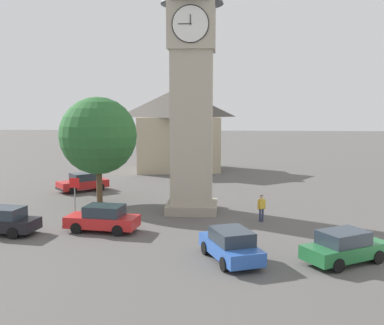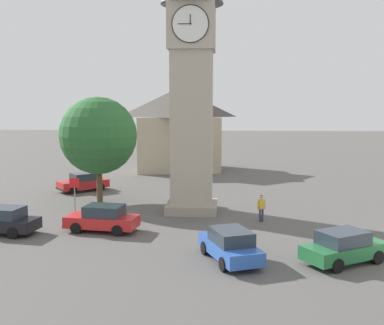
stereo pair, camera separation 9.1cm
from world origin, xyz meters
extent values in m
plane|color=#565451|center=(0.00, 0.00, 0.00)|extent=(200.00, 200.00, 0.00)
cube|color=gray|center=(0.00, 0.00, 0.30)|extent=(3.39, 3.39, 0.60)
cube|color=#ADA38E|center=(0.00, 0.00, 5.67)|extent=(2.71, 2.71, 10.14)
cube|color=#ADA38E|center=(0.00, 0.00, 12.23)|extent=(3.04, 3.04, 2.99)
cylinder|color=white|center=(0.00, 1.55, 12.23)|extent=(2.28, 0.04, 2.28)
torus|color=black|center=(0.00, 1.56, 12.23)|extent=(2.34, 0.06, 2.34)
cube|color=black|center=(0.00, 1.59, 12.48)|extent=(0.05, 0.02, 0.64)
cube|color=black|center=(0.34, 1.59, 12.23)|extent=(0.87, 0.02, 0.04)
cylinder|color=white|center=(0.00, -1.55, 12.23)|extent=(2.28, 0.04, 2.28)
torus|color=black|center=(0.00, -1.56, 12.23)|extent=(2.34, 0.06, 2.34)
cube|color=red|center=(9.70, -6.90, 0.59)|extent=(4.22, 3.96, 0.64)
cube|color=#28333D|center=(9.59, -6.99, 1.21)|extent=(2.61, 2.55, 0.64)
cylinder|color=black|center=(10.11, -5.49, 0.32)|extent=(0.63, 0.58, 0.64)
cylinder|color=black|center=(11.16, -6.70, 0.32)|extent=(0.63, 0.58, 0.64)
cylinder|color=black|center=(8.25, -7.09, 0.32)|extent=(0.63, 0.58, 0.64)
cylinder|color=black|center=(9.29, -8.30, 0.32)|extent=(0.63, 0.58, 0.64)
cube|color=black|center=(11.23, -5.58, 0.37)|extent=(1.18, 1.34, 0.16)
cube|color=black|center=(10.36, 6.32, 0.59)|extent=(4.31, 2.29, 0.64)
cube|color=#28333D|center=(10.21, 6.34, 1.21)|extent=(2.31, 1.85, 0.64)
cylinder|color=black|center=(9.26, 7.29, 0.32)|extent=(0.67, 0.31, 0.64)
cylinder|color=black|center=(9.02, 5.71, 0.32)|extent=(0.67, 0.31, 0.64)
cube|color=red|center=(4.81, 5.44, 0.59)|extent=(4.29, 2.24, 0.64)
cube|color=#28333D|center=(4.66, 5.46, 1.21)|extent=(2.29, 1.83, 0.64)
cylinder|color=black|center=(6.14, 6.07, 0.32)|extent=(0.66, 0.31, 0.64)
cylinder|color=black|center=(5.92, 4.48, 0.32)|extent=(0.66, 0.31, 0.64)
cylinder|color=black|center=(3.70, 6.40, 0.32)|extent=(0.66, 0.31, 0.64)
cylinder|color=black|center=(3.49, 4.82, 0.32)|extent=(0.66, 0.31, 0.64)
cube|color=black|center=(6.81, 5.17, 0.37)|extent=(0.35, 1.67, 0.16)
cube|color=#236B38|center=(-7.75, 10.01, 0.59)|extent=(4.39, 3.57, 0.64)
cube|color=#28333D|center=(-7.62, 10.09, 1.21)|extent=(2.60, 2.42, 0.64)
cylinder|color=black|center=(-8.39, 8.69, 0.32)|extent=(0.66, 0.52, 0.64)
cylinder|color=black|center=(-9.22, 10.06, 0.32)|extent=(0.66, 0.52, 0.64)
cylinder|color=black|center=(-6.29, 9.96, 0.32)|extent=(0.66, 0.52, 0.64)
cylinder|color=black|center=(-7.11, 11.33, 0.32)|extent=(0.66, 0.52, 0.64)
cube|color=black|center=(-9.48, 8.97, 0.37)|extent=(0.96, 1.49, 0.16)
cube|color=#2D5BB7|center=(-2.47, 10.06, 0.59)|extent=(3.12, 4.44, 0.64)
cube|color=#28333D|center=(-2.52, 10.20, 1.21)|extent=(2.23, 2.53, 0.64)
cylinder|color=black|center=(-1.26, 9.22, 0.32)|extent=(0.44, 0.68, 0.64)
cylinder|color=black|center=(-2.75, 8.62, 0.32)|extent=(0.44, 0.68, 0.64)
cylinder|color=black|center=(-2.19, 11.50, 0.32)|extent=(0.44, 0.68, 0.64)
cylinder|color=black|center=(-3.67, 10.90, 0.32)|extent=(0.44, 0.68, 0.64)
cube|color=black|center=(-1.71, 8.19, 0.37)|extent=(1.59, 0.74, 0.16)
cylinder|color=#2D3351|center=(-4.59, 2.50, 0.41)|extent=(0.13, 0.13, 0.82)
cylinder|color=#2D3351|center=(-4.43, 2.58, 0.41)|extent=(0.13, 0.13, 0.82)
cube|color=gold|center=(-4.51, 2.54, 1.12)|extent=(0.42, 0.35, 0.60)
cylinder|color=gold|center=(-4.72, 2.44, 1.07)|extent=(0.09, 0.09, 0.60)
cylinder|color=gold|center=(-4.30, 2.64, 1.07)|extent=(0.09, 0.09, 0.60)
sphere|color=tan|center=(-4.51, 2.54, 1.57)|extent=(0.22, 0.22, 0.22)
sphere|color=black|center=(-4.50, 2.53, 1.59)|extent=(0.20, 0.20, 0.20)
cylinder|color=brown|center=(7.09, -2.49, 1.50)|extent=(0.44, 0.44, 3.00)
sphere|color=#28602D|center=(7.09, -2.49, 4.99)|extent=(5.69, 5.69, 5.69)
cube|color=tan|center=(2.99, -20.35, 2.96)|extent=(9.73, 8.15, 5.92)
pyramid|color=#47423D|center=(2.99, -20.35, 7.48)|extent=(10.22, 8.56, 3.12)
cube|color=#422819|center=(2.48, -16.90, 1.05)|extent=(1.10, 0.24, 2.10)
cylinder|color=gray|center=(6.97, 3.62, 1.10)|extent=(0.07, 0.07, 2.20)
cube|color=red|center=(6.97, 3.62, 2.50)|extent=(0.60, 0.04, 0.60)
camera|label=1|loc=(-2.09, 31.29, 7.26)|focal=43.77mm
camera|label=2|loc=(-2.19, 31.28, 7.26)|focal=43.77mm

